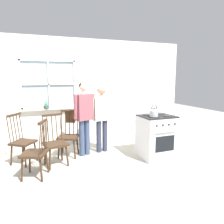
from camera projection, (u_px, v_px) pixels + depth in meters
ground_plane at (86, 163)px, 4.49m from camera, size 16.00×16.00×0.00m
wall_back at (72, 93)px, 5.57m from camera, size 6.40×0.16×2.70m
chair_by_window at (68, 136)px, 4.81m from camera, size 0.55×0.54×1.02m
chair_near_wall at (55, 143)px, 4.31m from camera, size 0.49×0.48×1.02m
chair_center_cluster at (36, 153)px, 3.78m from camera, size 0.53×0.54×1.02m
chair_near_stove at (22, 142)px, 4.41m from camera, size 0.57×0.58×1.02m
person_elderly_left at (84, 113)px, 4.78m from camera, size 0.52×0.32×1.63m
person_teen_center at (102, 111)px, 5.00m from camera, size 0.57×0.25×1.57m
stove at (156, 136)px, 4.73m from camera, size 0.72×0.68×1.08m
kettle at (154, 112)px, 4.46m from camera, size 0.21×0.17×0.25m
potted_plant at (46, 106)px, 5.30m from camera, size 0.13×0.13×0.22m
handbag at (70, 117)px, 4.98m from camera, size 0.24×0.24×0.31m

